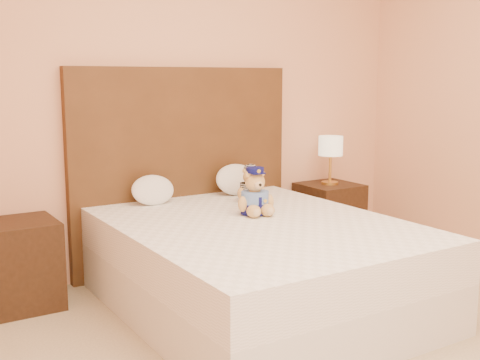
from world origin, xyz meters
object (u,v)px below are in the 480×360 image
Objects in this scene: teddy_prisoner at (250,184)px; lamp at (331,148)px; bed at (258,265)px; pillow_right at (237,178)px; nightstand_right at (329,216)px; teddy_police at (255,191)px; nightstand_left at (20,264)px; pillow_left at (153,189)px.

lamp is at bearing 23.70° from teddy_prisoner.
pillow_right is (0.36, 0.83, 0.40)m from bed.
teddy_police reaches higher than nightstand_right.
pillow_right is at bearing 1.07° from nightstand_left.
nightstand_right is 0.57m from lamp.
lamp reaches higher than pillow_left.
teddy_prisoner is 0.29m from pillow_right.
nightstand_left is 2.50m from nightstand_right.
nightstand_left is 1.66m from pillow_right.
teddy_prisoner reaches higher than pillow_left.
nightstand_left is at bearing -178.13° from pillow_left.
teddy_police is 0.97× the size of pillow_left.
lamp is 1.27× the size of pillow_left.
lamp is 0.91m from pillow_right.
nightstand_right is at bearing -1.09° from pillow_left.
bed is 1.48m from nightstand_left.
bed and nightstand_left have the same top height.
nightstand_right is 1.37m from teddy_police.
nightstand_right is at bearing 0.00° from nightstand_left.
lamp is 1.13× the size of pillow_right.
lamp is 1.59m from pillow_left.
bed is at bearing -68.31° from pillow_left.
pillow_left is 0.89× the size of pillow_right.
teddy_police is 0.69m from pillow_right.
pillow_right reaches higher than nightstand_right.
lamp reaches higher than nightstand_left.
teddy_police is at bearing -111.89° from pillow_right.
pillow_left is at bearing 111.69° from bed.
pillow_left is 0.69m from pillow_right.
bed is at bearing -147.38° from nightstand_right.
pillow_left is at bearing 178.91° from nightstand_right.
bed is 6.37× the size of pillow_left.
bed is 0.48m from teddy_police.
lamp reaches higher than teddy_police.
nightstand_left is 1.81× the size of teddy_police.
teddy_prisoner is (0.20, 0.36, -0.03)m from teddy_police.
nightstand_left is 1.75× the size of pillow_left.
teddy_prisoner is at bearing -165.22° from lamp.
lamp is 1.32× the size of teddy_police.
pillow_right is (0.69, 0.00, 0.01)m from pillow_left.
nightstand_left is 1.00m from pillow_left.
teddy_prisoner and pillow_right have the same top height.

